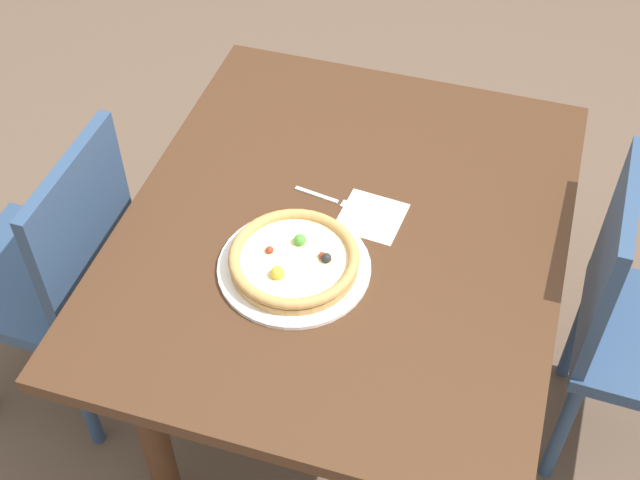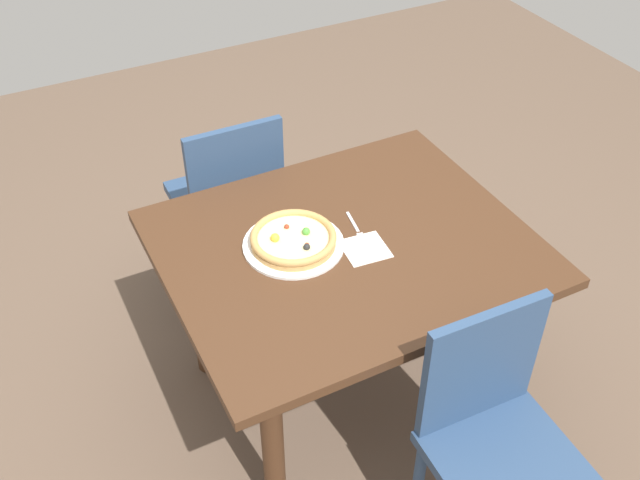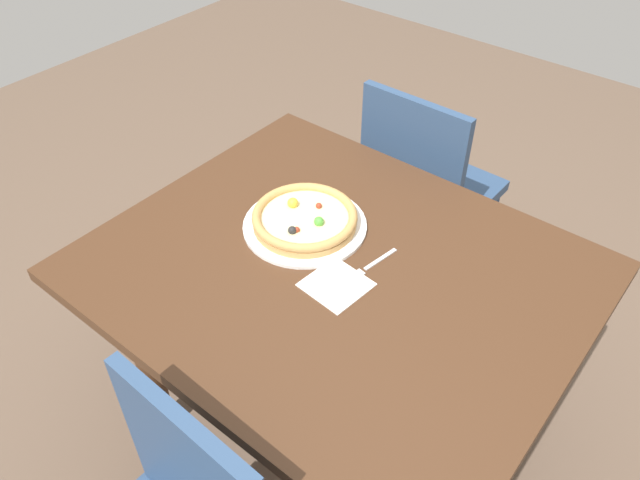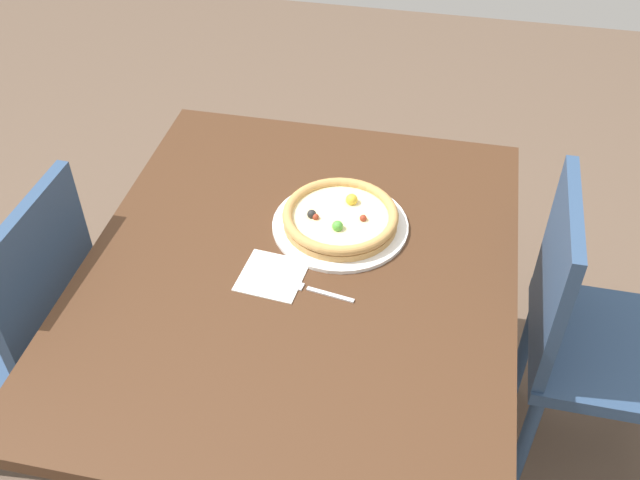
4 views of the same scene
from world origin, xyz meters
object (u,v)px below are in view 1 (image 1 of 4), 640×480
object	(u,v)px
plate	(294,267)
pizza	(294,259)
dining_table	(344,256)
chair_far	(640,324)
fork	(333,200)
chair_near	(57,271)
napkin	(371,217)

from	to	relation	value
plate	pizza	size ratio (longest dim) A/B	1.18
dining_table	chair_far	world-z (taller)	chair_far
plate	fork	xyz separation A→B (m)	(-0.22, 0.02, -0.00)
dining_table	plate	distance (m)	0.21
fork	chair_near	bearing A→B (deg)	-152.71
napkin	dining_table	bearing A→B (deg)	-52.01
chair_near	pizza	bearing A→B (deg)	-90.11
chair_near	napkin	bearing A→B (deg)	-75.23
chair_near	fork	distance (m)	0.73
chair_far	plate	distance (m)	0.85
chair_far	fork	xyz separation A→B (m)	(0.04, -0.75, 0.24)
chair_near	chair_far	xyz separation A→B (m)	(-0.26, 1.41, 0.00)
pizza	napkin	xyz separation A→B (m)	(-0.20, 0.12, -0.03)
plate	fork	world-z (taller)	plate
chair_far	pizza	xyz separation A→B (m)	(0.27, -0.77, 0.27)
dining_table	chair_far	xyz separation A→B (m)	(-0.11, 0.71, -0.13)
dining_table	pizza	size ratio (longest dim) A/B	4.21
pizza	fork	bearing A→B (deg)	174.64
pizza	fork	size ratio (longest dim) A/B	1.69
dining_table	plate	size ratio (longest dim) A/B	3.56
pizza	fork	distance (m)	0.23
chair_near	plate	xyz separation A→B (m)	(0.01, 0.64, 0.24)
napkin	fork	bearing A→B (deg)	-104.18
chair_far	napkin	bearing A→B (deg)	-82.18
fork	chair_far	bearing A→B (deg)	12.59
pizza	chair_near	bearing A→B (deg)	-90.81
chair_near	pizza	world-z (taller)	chair_near
chair_near	plate	distance (m)	0.68
plate	napkin	bearing A→B (deg)	149.01
fork	pizza	bearing A→B (deg)	-86.11
plate	fork	size ratio (longest dim) A/B	2.00
plate	chair_far	bearing A→B (deg)	109.09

